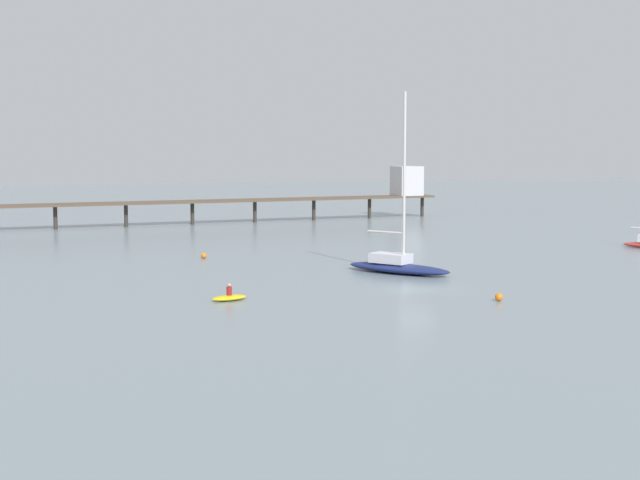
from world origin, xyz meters
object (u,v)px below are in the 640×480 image
(mooring_buoy_mid, at_px, (499,297))
(pier, at_px, (306,192))
(sailboat_navy, at_px, (397,264))
(mooring_buoy_inner, at_px, (204,256))
(dinghy_yellow, at_px, (229,297))

(mooring_buoy_mid, bearing_deg, pier, 82.29)
(sailboat_navy, relative_size, mooring_buoy_mid, 27.54)
(pier, bearing_deg, mooring_buoy_mid, -97.71)
(sailboat_navy, distance_m, mooring_buoy_inner, 19.20)
(dinghy_yellow, height_order, mooring_buoy_inner, dinghy_yellow)
(dinghy_yellow, distance_m, mooring_buoy_inner, 22.83)
(sailboat_navy, distance_m, dinghy_yellow, 17.79)
(mooring_buoy_mid, bearing_deg, dinghy_yellow, 159.87)
(dinghy_yellow, distance_m, mooring_buoy_mid, 17.66)
(dinghy_yellow, bearing_deg, pier, 67.05)
(sailboat_navy, bearing_deg, mooring_buoy_inner, 131.39)
(dinghy_yellow, relative_size, mooring_buoy_mid, 5.12)
(pier, height_order, dinghy_yellow, pier)
(pier, distance_m, dinghy_yellow, 65.69)
(pier, distance_m, sailboat_navy, 53.18)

